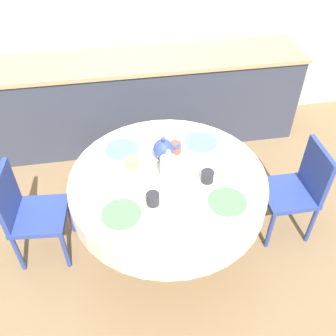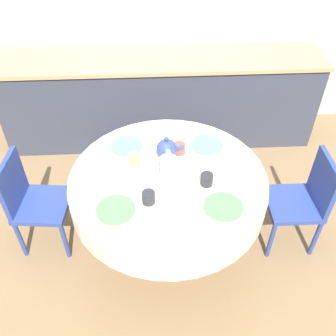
{
  "view_description": "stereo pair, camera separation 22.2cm",
  "coord_description": "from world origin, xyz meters",
  "px_view_note": "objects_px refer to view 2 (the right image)",
  "views": [
    {
      "loc": [
        -0.33,
        -1.9,
        2.57
      ],
      "look_at": [
        0.0,
        0.0,
        0.83
      ],
      "focal_mm": 40.0,
      "sensor_mm": 36.0,
      "label": 1
    },
    {
      "loc": [
        -0.11,
        -1.93,
        2.57
      ],
      "look_at": [
        0.0,
        0.0,
        0.83
      ],
      "focal_mm": 40.0,
      "sensor_mm": 36.0,
      "label": 2
    }
  ],
  "objects_px": {
    "chair_left": "(304,198)",
    "chair_right": "(32,199)",
    "teapot": "(167,149)",
    "coffee_carafe": "(168,167)"
  },
  "relations": [
    {
      "from": "chair_right",
      "to": "coffee_carafe",
      "type": "relative_size",
      "value": 3.24
    },
    {
      "from": "chair_right",
      "to": "teapot",
      "type": "height_order",
      "value": "teapot"
    },
    {
      "from": "chair_left",
      "to": "teapot",
      "type": "height_order",
      "value": "teapot"
    },
    {
      "from": "coffee_carafe",
      "to": "chair_right",
      "type": "bearing_deg",
      "value": 173.28
    },
    {
      "from": "teapot",
      "to": "chair_right",
      "type": "bearing_deg",
      "value": -174.53
    },
    {
      "from": "chair_right",
      "to": "teapot",
      "type": "bearing_deg",
      "value": 101.06
    },
    {
      "from": "coffee_carafe",
      "to": "teapot",
      "type": "relative_size",
      "value": 1.25
    },
    {
      "from": "chair_left",
      "to": "chair_right",
      "type": "relative_size",
      "value": 1.0
    },
    {
      "from": "coffee_carafe",
      "to": "teapot",
      "type": "bearing_deg",
      "value": 88.0
    },
    {
      "from": "chair_left",
      "to": "coffee_carafe",
      "type": "bearing_deg",
      "value": 91.1
    }
  ]
}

